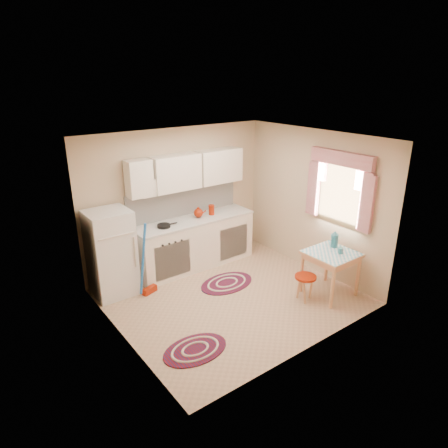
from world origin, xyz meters
The scene contains 14 objects.
room_shell centered at (0.16, 0.24, 1.60)m, with size 3.64×3.60×2.52m.
fridge centered at (-1.43, 1.25, 0.70)m, with size 0.65×0.60×1.40m, color silver.
broom centered at (-0.98, 0.90, 0.60)m, with size 0.28×0.12×1.20m, color blue, non-canonical shape.
base_cabinets centered at (0.16, 1.30, 0.44)m, with size 2.25×0.60×0.88m, color white.
countertop centered at (0.16, 1.30, 0.90)m, with size 2.27×0.62×0.04m, color beige.
frying_pan centered at (-0.48, 1.25, 0.94)m, with size 0.22×0.22×0.05m, color black.
red_kettle centered at (0.25, 1.30, 1.01)m, with size 0.18×0.16×0.18m, color #921B05, non-canonical shape.
red_canister centered at (0.54, 1.30, 1.00)m, with size 0.10×0.10×0.16m, color #921B05.
table centered at (1.33, -0.84, 0.36)m, with size 0.72×0.72×0.72m, color tan.
stool centered at (0.87, -0.75, 0.21)m, with size 0.34×0.34×0.42m, color #921B05.
coffee_pot centered at (1.53, -0.72, 0.87)m, with size 0.15×0.13×0.29m, color #2A7082, non-canonical shape.
mug centered at (1.41, -0.94, 0.77)m, with size 0.08×0.08×0.10m, color #2A7082.
rug_center centered at (0.21, 0.39, 0.01)m, with size 0.98×0.66×0.02m, color maroon, non-canonical shape.
rug_left centered at (-1.18, -0.76, 0.01)m, with size 0.88×0.59×0.02m, color maroon, non-canonical shape.
Camera 1 is at (-3.42, -4.38, 3.34)m, focal length 32.00 mm.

